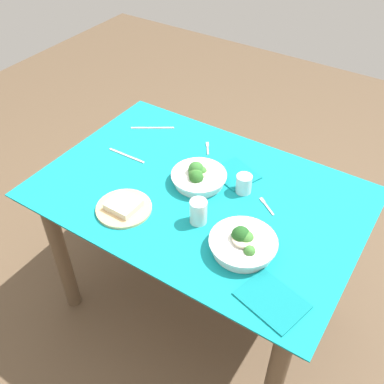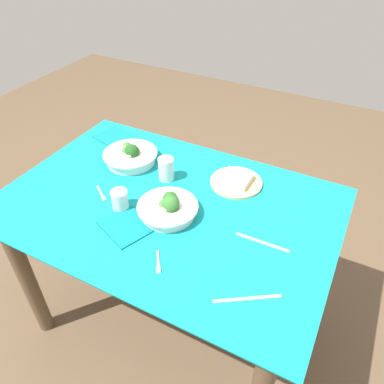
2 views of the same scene
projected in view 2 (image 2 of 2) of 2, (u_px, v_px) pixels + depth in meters
name	position (u px, v px, depth m)	size (l,w,h in m)	color
ground_plane	(173.00, 316.00, 1.94)	(6.00, 6.00, 0.00)	brown
dining_table	(168.00, 228.00, 1.54)	(1.30, 0.88, 0.77)	teal
broccoli_bowl_far	(131.00, 156.00, 1.66)	(0.24, 0.24, 0.09)	white
broccoli_bowl_near	(169.00, 207.00, 1.39)	(0.23, 0.23, 0.09)	white
bread_side_plate	(236.00, 181.00, 1.55)	(0.22, 0.22, 0.04)	#D6B27A
water_glass_center	(120.00, 200.00, 1.42)	(0.06, 0.06, 0.08)	silver
water_glass_side	(166.00, 169.00, 1.55)	(0.07, 0.07, 0.10)	silver
fork_by_far_bowl	(158.00, 263.00, 1.22)	(0.06, 0.08, 0.00)	#B7B7BC
fork_by_near_bowl	(101.00, 194.00, 1.50)	(0.09, 0.07, 0.00)	#B7B7BC
table_knife_left	(262.00, 242.00, 1.29)	(0.19, 0.01, 0.00)	#B7B7BC
table_knife_right	(247.00, 299.00, 1.11)	(0.21, 0.01, 0.00)	#B7B7BC
napkin_folded_upper	(117.00, 138.00, 1.84)	(0.21, 0.15, 0.01)	#0F777D
napkin_folded_lower	(127.00, 226.00, 1.36)	(0.18, 0.15, 0.01)	#0F777D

